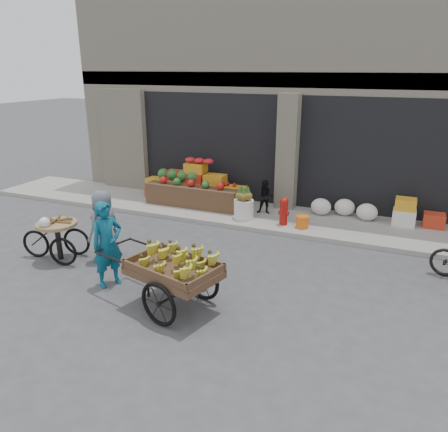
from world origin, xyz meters
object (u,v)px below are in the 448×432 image
at_px(fire_hydrant, 284,210).
at_px(orange_bucket, 302,222).
at_px(vendor_woman, 107,244).
at_px(seated_person, 265,197).
at_px(vendor_grey, 104,226).
at_px(tricycle_cart, 57,235).
at_px(pineapple_bin, 244,209).
at_px(banana_cart, 171,266).

bearing_deg(fire_hydrant, orange_bucket, -5.71).
bearing_deg(vendor_woman, seated_person, 9.60).
bearing_deg(vendor_grey, vendor_woman, 52.59).
height_order(orange_bucket, vendor_woman, vendor_woman).
xyz_separation_m(fire_hydrant, vendor_grey, (-2.99, -3.31, 0.26)).
relative_size(seated_person, vendor_woman, 0.57).
height_order(fire_hydrant, seated_person, seated_person).
distance_m(seated_person, tricycle_cart, 5.41).
distance_m(fire_hydrant, vendor_woman, 4.77).
bearing_deg(seated_person, orange_bucket, -40.26).
height_order(vendor_woman, tricycle_cart, vendor_woman).
height_order(pineapple_bin, seated_person, seated_person).
relative_size(fire_hydrant, banana_cart, 0.26).
height_order(pineapple_bin, vendor_grey, vendor_grey).
xyz_separation_m(tricycle_cart, vendor_grey, (0.93, 0.39, 0.20)).
xyz_separation_m(pineapple_bin, vendor_woman, (-1.11, -4.27, 0.45)).
bearing_deg(fire_hydrant, pineapple_bin, 177.40).
xyz_separation_m(orange_bucket, vendor_grey, (-3.49, -3.26, 0.50)).
relative_size(pineapple_bin, seated_person, 0.56).
distance_m(seated_person, vendor_grey, 4.57).
bearing_deg(pineapple_bin, fire_hydrant, -2.60).
distance_m(tricycle_cart, vendor_grey, 1.03).
xyz_separation_m(pineapple_bin, orange_bucket, (1.60, -0.10, -0.10)).
relative_size(pineapple_bin, vendor_grey, 0.34).
distance_m(seated_person, banana_cart, 5.15).
xyz_separation_m(orange_bucket, tricycle_cart, (-4.42, -3.65, 0.30)).
bearing_deg(orange_bucket, fire_hydrant, 174.29).
bearing_deg(orange_bucket, banana_cart, -105.11).
relative_size(fire_hydrant, orange_bucket, 2.22).
bearing_deg(fire_hydrant, banana_cart, -98.86).
height_order(orange_bucket, banana_cart, banana_cart).
bearing_deg(vendor_grey, pineapple_bin, 162.74).
xyz_separation_m(fire_hydrant, tricycle_cart, (-3.92, -3.70, 0.06)).
relative_size(fire_hydrant, vendor_grey, 0.46).
height_order(pineapple_bin, tricycle_cart, tricycle_cart).
bearing_deg(pineapple_bin, banana_cart, -84.99).
relative_size(vendor_woman, vendor_grey, 1.07).
bearing_deg(pineapple_bin, vendor_woman, -104.51).
xyz_separation_m(vendor_woman, tricycle_cart, (-1.71, 0.52, -0.26)).
bearing_deg(banana_cart, seated_person, 104.63).
xyz_separation_m(banana_cart, vendor_grey, (-2.29, 1.19, -0.01)).
xyz_separation_m(pineapple_bin, banana_cart, (0.40, -4.55, 0.40)).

